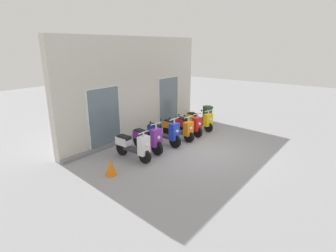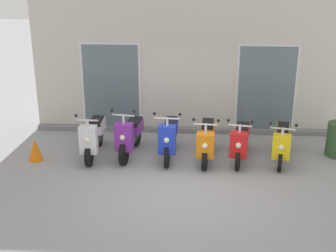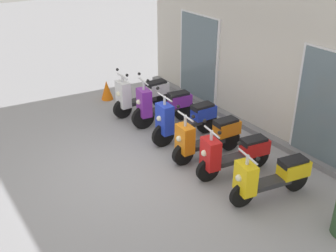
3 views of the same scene
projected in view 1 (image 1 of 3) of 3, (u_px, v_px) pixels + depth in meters
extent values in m
plane|color=#939399|center=(198.00, 149.00, 10.11)|extent=(40.00, 40.00, 0.00)
cube|color=beige|center=(137.00, 87.00, 11.32)|extent=(7.82, 0.30, 4.09)
cube|color=slate|center=(143.00, 133.00, 11.76)|extent=(7.82, 0.20, 0.12)
cube|color=silver|center=(105.00, 118.00, 10.00)|extent=(1.52, 0.04, 2.30)
cube|color=slate|center=(105.00, 118.00, 9.99)|extent=(1.40, 0.02, 2.22)
cube|color=silver|center=(169.00, 101.00, 12.97)|extent=(1.52, 0.04, 2.30)
cube|color=slate|center=(169.00, 101.00, 12.95)|extent=(1.40, 0.02, 2.22)
cylinder|color=black|center=(145.00, 156.00, 8.86)|extent=(0.12, 0.47, 0.47)
cylinder|color=black|center=(122.00, 149.00, 9.53)|extent=(0.12, 0.47, 0.47)
cube|color=#2D2D30|center=(133.00, 150.00, 9.17)|extent=(0.27, 0.70, 0.09)
cube|color=white|center=(144.00, 146.00, 8.78)|extent=(0.38, 0.24, 0.63)
sphere|color=#F2EFCC|center=(147.00, 145.00, 8.69)|extent=(0.12, 0.12, 0.12)
cube|color=white|center=(123.00, 141.00, 9.38)|extent=(0.31, 0.52, 0.28)
cube|color=black|center=(124.00, 137.00, 9.31)|extent=(0.26, 0.48, 0.11)
cylinder|color=silver|center=(143.00, 134.00, 8.67)|extent=(0.06, 0.06, 0.18)
cylinder|color=silver|center=(143.00, 132.00, 8.65)|extent=(0.48, 0.04, 0.04)
sphere|color=black|center=(148.00, 128.00, 8.80)|extent=(0.07, 0.07, 0.07)
sphere|color=black|center=(138.00, 131.00, 8.44)|extent=(0.07, 0.07, 0.07)
cylinder|color=black|center=(157.00, 148.00, 9.50)|extent=(0.19, 0.54, 0.53)
cylinder|color=black|center=(139.00, 141.00, 10.23)|extent=(0.19, 0.54, 0.53)
cube|color=#2D2D30|center=(147.00, 142.00, 9.84)|extent=(0.35, 0.69, 0.09)
cube|color=purple|center=(156.00, 138.00, 9.42)|extent=(0.41, 0.29, 0.63)
sphere|color=#F2EFCC|center=(159.00, 137.00, 9.32)|extent=(0.12, 0.12, 0.12)
cube|color=purple|center=(140.00, 135.00, 10.09)|extent=(0.37, 0.56, 0.28)
cube|color=black|center=(141.00, 131.00, 10.02)|extent=(0.33, 0.51, 0.11)
cylinder|color=silver|center=(156.00, 126.00, 9.30)|extent=(0.06, 0.06, 0.24)
cylinder|color=silver|center=(156.00, 124.00, 9.27)|extent=(0.49, 0.11, 0.04)
sphere|color=black|center=(161.00, 120.00, 9.41)|extent=(0.07, 0.07, 0.07)
sphere|color=black|center=(150.00, 122.00, 9.08)|extent=(0.07, 0.07, 0.07)
cylinder|color=black|center=(175.00, 141.00, 10.18)|extent=(0.11, 0.52, 0.52)
cylinder|color=black|center=(153.00, 135.00, 10.89)|extent=(0.11, 0.52, 0.52)
cube|color=#2D2D30|center=(163.00, 136.00, 10.51)|extent=(0.29, 0.73, 0.09)
cube|color=#1E38C6|center=(174.00, 131.00, 10.10)|extent=(0.39, 0.25, 0.64)
sphere|color=#F2EFCC|center=(177.00, 131.00, 10.01)|extent=(0.12, 0.12, 0.12)
cube|color=#1E38C6|center=(154.00, 129.00, 10.75)|extent=(0.32, 0.53, 0.28)
cube|color=black|center=(155.00, 126.00, 10.69)|extent=(0.28, 0.49, 0.11)
cylinder|color=silver|center=(174.00, 121.00, 9.98)|extent=(0.06, 0.06, 0.21)
cylinder|color=silver|center=(174.00, 119.00, 9.96)|extent=(0.54, 0.06, 0.04)
sphere|color=black|center=(179.00, 115.00, 10.13)|extent=(0.07, 0.07, 0.07)
sphere|color=black|center=(170.00, 118.00, 9.73)|extent=(0.07, 0.07, 0.07)
cylinder|color=black|center=(189.00, 137.00, 10.77)|extent=(0.15, 0.45, 0.44)
cylinder|color=black|center=(167.00, 131.00, 11.51)|extent=(0.15, 0.45, 0.44)
cube|color=#2D2D30|center=(178.00, 131.00, 11.11)|extent=(0.31, 0.74, 0.09)
cube|color=orange|center=(188.00, 129.00, 10.70)|extent=(0.40, 0.27, 0.56)
sphere|color=#F2EFCC|center=(191.00, 128.00, 10.60)|extent=(0.12, 0.12, 0.12)
cube|color=orange|center=(169.00, 124.00, 11.36)|extent=(0.34, 0.54, 0.28)
cube|color=black|center=(170.00, 121.00, 11.29)|extent=(0.30, 0.50, 0.11)
cylinder|color=silver|center=(189.00, 119.00, 10.59)|extent=(0.06, 0.06, 0.24)
cylinder|color=silver|center=(189.00, 117.00, 10.56)|extent=(0.52, 0.07, 0.04)
sphere|color=black|center=(193.00, 113.00, 10.71)|extent=(0.07, 0.07, 0.07)
sphere|color=black|center=(184.00, 116.00, 10.34)|extent=(0.07, 0.07, 0.07)
cylinder|color=black|center=(198.00, 132.00, 11.34)|extent=(0.17, 0.46, 0.45)
cylinder|color=black|center=(179.00, 126.00, 12.12)|extent=(0.17, 0.46, 0.45)
cube|color=#2D2D30|center=(188.00, 127.00, 11.70)|extent=(0.37, 0.73, 0.09)
cube|color=red|center=(197.00, 124.00, 11.26)|extent=(0.42, 0.30, 0.57)
sphere|color=#F2EFCC|center=(200.00, 124.00, 11.16)|extent=(0.12, 0.12, 0.12)
cube|color=red|center=(181.00, 122.00, 11.98)|extent=(0.38, 0.56, 0.28)
cube|color=black|center=(181.00, 119.00, 11.91)|extent=(0.34, 0.52, 0.11)
cylinder|color=silver|center=(197.00, 116.00, 11.16)|extent=(0.06, 0.06, 0.20)
cylinder|color=silver|center=(197.00, 114.00, 11.14)|extent=(0.50, 0.12, 0.04)
sphere|color=black|center=(202.00, 111.00, 11.27)|extent=(0.07, 0.07, 0.07)
sphere|color=black|center=(193.00, 112.00, 10.94)|extent=(0.07, 0.07, 0.07)
cylinder|color=black|center=(208.00, 127.00, 12.02)|extent=(0.17, 0.45, 0.45)
cylinder|color=black|center=(190.00, 122.00, 12.83)|extent=(0.17, 0.45, 0.45)
cube|color=#2D2D30|center=(199.00, 122.00, 12.40)|extent=(0.39, 0.74, 0.09)
cube|color=yellow|center=(208.00, 120.00, 11.95)|extent=(0.42, 0.31, 0.54)
sphere|color=#F2EFCC|center=(210.00, 120.00, 11.85)|extent=(0.12, 0.12, 0.12)
cube|color=yellow|center=(192.00, 117.00, 12.68)|extent=(0.39, 0.57, 0.28)
cube|color=black|center=(193.00, 114.00, 12.61)|extent=(0.35, 0.52, 0.11)
cylinder|color=silver|center=(208.00, 112.00, 11.85)|extent=(0.06, 0.06, 0.19)
cylinder|color=silver|center=(209.00, 111.00, 11.83)|extent=(0.53, 0.14, 0.04)
sphere|color=black|center=(212.00, 108.00, 11.97)|extent=(0.07, 0.07, 0.07)
sphere|color=black|center=(205.00, 110.00, 11.64)|extent=(0.07, 0.07, 0.07)
cone|color=orange|center=(111.00, 167.00, 8.02)|extent=(0.32, 0.32, 0.52)
cylinder|color=#2D4C2D|center=(207.00, 114.00, 13.55)|extent=(0.48, 0.48, 0.80)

